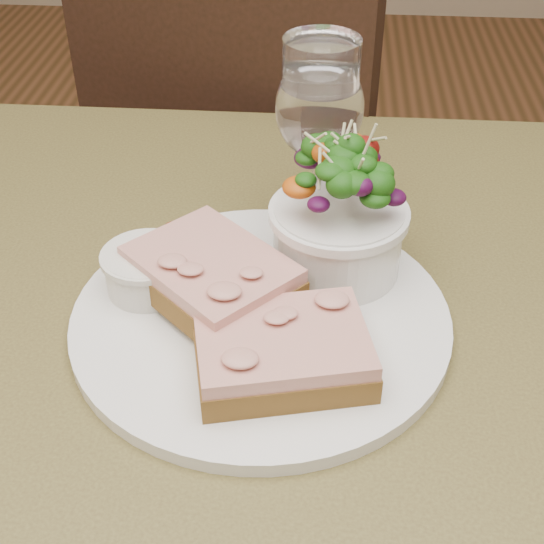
# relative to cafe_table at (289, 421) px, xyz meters

# --- Properties ---
(cafe_table) EXTENTS (0.80, 0.80, 0.75)m
(cafe_table) POSITION_rel_cafe_table_xyz_m (0.00, 0.00, 0.00)
(cafe_table) COLOR #42391C
(cafe_table) RESTS_ON ground
(chair_far) EXTENTS (0.53, 0.53, 0.90)m
(chair_far) POSITION_rel_cafe_table_xyz_m (-0.07, 0.64, -0.36)
(chair_far) COLOR black
(chair_far) RESTS_ON ground
(dinner_plate) EXTENTS (0.30, 0.30, 0.01)m
(dinner_plate) POSITION_rel_cafe_table_xyz_m (-0.02, 0.01, 0.11)
(dinner_plate) COLOR white
(dinner_plate) RESTS_ON cafe_table
(sandwich_front) EXTENTS (0.14, 0.12, 0.03)m
(sandwich_front) POSITION_rel_cafe_table_xyz_m (-0.00, -0.05, 0.13)
(sandwich_front) COLOR #462D12
(sandwich_front) RESTS_ON dinner_plate
(sandwich_back) EXTENTS (0.16, 0.16, 0.03)m
(sandwich_back) POSITION_rel_cafe_table_xyz_m (-0.07, 0.03, 0.14)
(sandwich_back) COLOR #462D12
(sandwich_back) RESTS_ON dinner_plate
(ramekin) EXTENTS (0.07, 0.07, 0.04)m
(ramekin) POSITION_rel_cafe_table_xyz_m (-0.12, 0.04, 0.13)
(ramekin) COLOR silver
(ramekin) RESTS_ON dinner_plate
(salad_bowl) EXTENTS (0.11, 0.11, 0.13)m
(salad_bowl) POSITION_rel_cafe_table_xyz_m (0.03, 0.08, 0.17)
(salad_bowl) COLOR white
(salad_bowl) RESTS_ON dinner_plate
(garnish) EXTENTS (0.05, 0.04, 0.02)m
(garnish) POSITION_rel_cafe_table_xyz_m (-0.10, 0.11, 0.12)
(garnish) COLOR #0F3309
(garnish) RESTS_ON dinner_plate
(wine_glass) EXTENTS (0.08, 0.08, 0.18)m
(wine_glass) POSITION_rel_cafe_table_xyz_m (0.01, 0.15, 0.22)
(wine_glass) COLOR white
(wine_glass) RESTS_ON cafe_table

